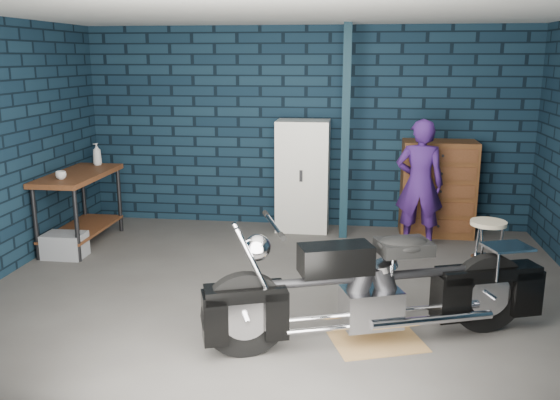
{
  "coord_description": "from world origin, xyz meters",
  "views": [
    {
      "loc": [
        0.7,
        -5.51,
        2.29
      ],
      "look_at": [
        -0.06,
        0.3,
        0.87
      ],
      "focal_mm": 38.0,
      "sensor_mm": 36.0,
      "label": 1
    }
  ],
  "objects_px": {
    "workbench": "(81,209)",
    "tool_chest": "(438,189)",
    "motorcycle": "(379,280)",
    "storage_bin": "(65,245)",
    "locker": "(303,176)",
    "person": "(419,184)",
    "shop_stool": "(486,252)"
  },
  "relations": [
    {
      "from": "locker",
      "to": "tool_chest",
      "type": "height_order",
      "value": "locker"
    },
    {
      "from": "storage_bin",
      "to": "tool_chest",
      "type": "height_order",
      "value": "tool_chest"
    },
    {
      "from": "storage_bin",
      "to": "shop_stool",
      "type": "relative_size",
      "value": 0.7
    },
    {
      "from": "tool_chest",
      "to": "shop_stool",
      "type": "xyz_separation_m",
      "value": [
        0.3,
        -1.69,
        -0.29
      ]
    },
    {
      "from": "person",
      "to": "tool_chest",
      "type": "height_order",
      "value": "person"
    },
    {
      "from": "workbench",
      "to": "storage_bin",
      "type": "height_order",
      "value": "workbench"
    },
    {
      "from": "locker",
      "to": "motorcycle",
      "type": "bearing_deg",
      "value": -73.88
    },
    {
      "from": "workbench",
      "to": "tool_chest",
      "type": "distance_m",
      "value": 4.56
    },
    {
      "from": "motorcycle",
      "to": "locker",
      "type": "xyz_separation_m",
      "value": [
        -0.92,
        3.18,
        0.2
      ]
    },
    {
      "from": "motorcycle",
      "to": "person",
      "type": "xyz_separation_m",
      "value": [
        0.55,
        2.63,
        0.25
      ]
    },
    {
      "from": "workbench",
      "to": "motorcycle",
      "type": "relative_size",
      "value": 0.57
    },
    {
      "from": "motorcycle",
      "to": "storage_bin",
      "type": "relative_size",
      "value": 5.26
    },
    {
      "from": "motorcycle",
      "to": "storage_bin",
      "type": "height_order",
      "value": "motorcycle"
    },
    {
      "from": "storage_bin",
      "to": "tool_chest",
      "type": "distance_m",
      "value": 4.7
    },
    {
      "from": "workbench",
      "to": "tool_chest",
      "type": "height_order",
      "value": "tool_chest"
    },
    {
      "from": "workbench",
      "to": "tool_chest",
      "type": "xyz_separation_m",
      "value": [
        4.44,
        1.01,
        0.17
      ]
    },
    {
      "from": "workbench",
      "to": "locker",
      "type": "relative_size",
      "value": 0.94
    },
    {
      "from": "locker",
      "to": "shop_stool",
      "type": "bearing_deg",
      "value": -39.32
    },
    {
      "from": "workbench",
      "to": "storage_bin",
      "type": "xyz_separation_m",
      "value": [
        0.02,
        -0.5,
        -0.31
      ]
    },
    {
      "from": "tool_chest",
      "to": "motorcycle",
      "type": "bearing_deg",
      "value": -104.95
    },
    {
      "from": "motorcycle",
      "to": "storage_bin",
      "type": "bearing_deg",
      "value": 135.51
    },
    {
      "from": "workbench",
      "to": "storage_bin",
      "type": "distance_m",
      "value": 0.59
    },
    {
      "from": "person",
      "to": "shop_stool",
      "type": "xyz_separation_m",
      "value": [
        0.59,
        -1.14,
        -0.46
      ]
    },
    {
      "from": "workbench",
      "to": "tool_chest",
      "type": "bearing_deg",
      "value": 12.84
    },
    {
      "from": "workbench",
      "to": "storage_bin",
      "type": "bearing_deg",
      "value": -87.71
    },
    {
      "from": "workbench",
      "to": "motorcycle",
      "type": "distance_m",
      "value": 4.2
    },
    {
      "from": "locker",
      "to": "workbench",
      "type": "bearing_deg",
      "value": -159.24
    },
    {
      "from": "shop_stool",
      "to": "person",
      "type": "bearing_deg",
      "value": 117.34
    },
    {
      "from": "storage_bin",
      "to": "shop_stool",
      "type": "bearing_deg",
      "value": -2.18
    },
    {
      "from": "storage_bin",
      "to": "locker",
      "type": "distance_m",
      "value": 3.11
    },
    {
      "from": "locker",
      "to": "person",
      "type": "bearing_deg",
      "value": -20.4
    },
    {
      "from": "motorcycle",
      "to": "tool_chest",
      "type": "relative_size",
      "value": 1.97
    }
  ]
}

